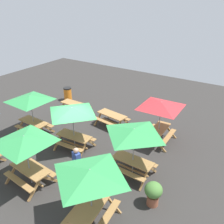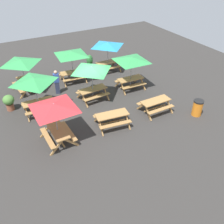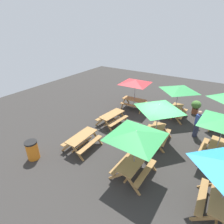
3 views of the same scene
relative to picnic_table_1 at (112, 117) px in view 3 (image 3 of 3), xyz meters
name	(u,v)px [view 3 (image 3 of 3)]	position (x,y,z in m)	size (l,w,h in m)	color
ground_plane	(158,140)	(-0.09, -3.20, -0.56)	(28.50, 28.50, 0.00)	#33302D
picnic_table_1	(112,117)	(0.00, 0.00, 0.00)	(1.97, 1.74, 0.81)	#A87A44
picnic_table_3	(135,84)	(3.03, -0.12, 1.43)	(2.83, 2.83, 2.34)	#A87A44
picnic_table_5	(82,139)	(-2.94, 0.00, 0.00)	(1.80, 1.53, 0.81)	#A87A44
picnic_table_6	(179,91)	(3.18, -3.22, 1.43)	(2.06, 2.06, 2.34)	#A87A44
picnic_table_7	(159,110)	(-0.27, -3.07, 1.43)	(2.12, 2.12, 2.34)	#A87A44
picnic_table_8	(136,138)	(-3.17, -3.15, 1.43)	(2.83, 2.83, 2.34)	#A87A44
trash_bin_orange	(32,150)	(-4.87, 1.49, -0.07)	(0.59, 0.59, 0.98)	orange
potted_plant_1	(196,106)	(4.66, -4.34, 0.03)	(0.67, 0.67, 1.00)	#935138
person_standing	(198,123)	(1.48, -4.89, 0.32)	(0.41, 0.33, 1.67)	#2D334C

